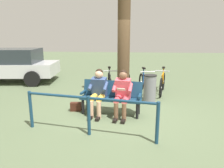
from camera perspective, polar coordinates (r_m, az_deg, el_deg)
The scene contains 13 objects.
ground_plane at distance 5.74m, azimuth 2.74°, elevation -7.75°, with size 40.00×40.00×0.00m, color #566647.
bench at distance 5.54m, azimuth -0.12°, elevation -2.98°, with size 1.65×0.68×0.87m.
person_reading at distance 5.28m, azimuth 2.88°, elevation -2.04°, with size 0.53×0.80×1.20m.
person_companion at distance 5.42m, azimuth -3.79°, elevation -1.63°, with size 0.53×0.80×1.20m.
handbag at distance 5.89m, azimuth -9.85°, elevation -6.13°, with size 0.30×0.14×0.24m, color #3F1E14.
tree_trunk at distance 6.63m, azimuth 3.26°, elevation 13.49°, with size 0.39×0.39×4.16m, color #4C3823.
litter_bin at distance 6.57m, azimuth 10.30°, elevation -1.22°, with size 0.40×0.40×0.87m.
bicycle_orange at distance 7.67m, azimuth 13.62°, elevation 0.14°, with size 0.53×1.65×0.94m.
bicycle_red at distance 7.41m, azimuth 8.84°, elevation -0.11°, with size 0.48×1.67×0.94m.
bicycle_silver at distance 7.43m, azimuth 3.50°, elevation 0.06°, with size 0.50×1.66×0.94m.
bicycle_purple at distance 7.49m, azimuth -0.66°, elevation 0.20°, with size 0.48×1.67×0.94m.
railing_fence at distance 4.34m, azimuth -6.42°, elevation -6.69°, with size 2.83×0.54×0.85m.
parked_car at distance 10.30m, azimuth -26.33°, elevation 4.78°, with size 4.39×2.41×1.47m.
Camera 1 is at (-0.27, 5.35, 2.06)m, focal length 33.38 mm.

